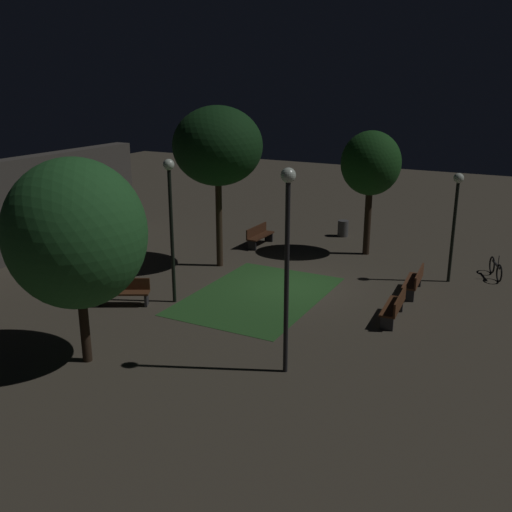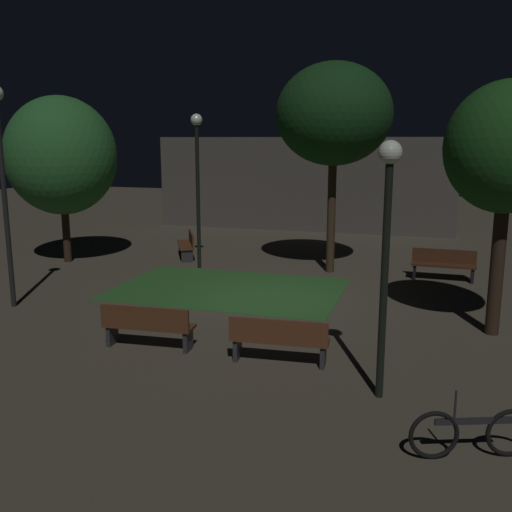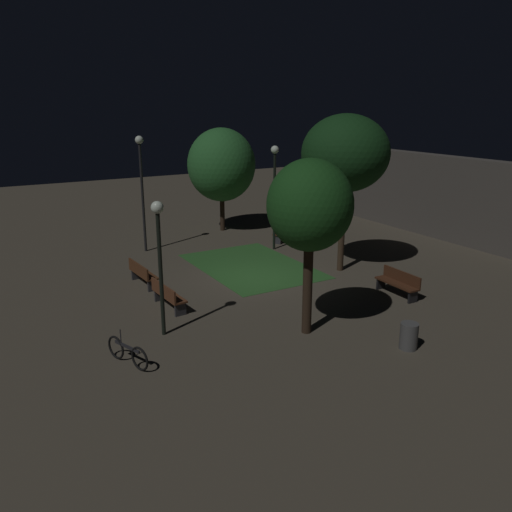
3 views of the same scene
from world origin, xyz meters
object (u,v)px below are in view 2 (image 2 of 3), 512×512
(bench_near_trees, at_px, (147,325))
(bicycle, at_px, (472,433))
(bench_front_right, at_px, (188,244))
(tree_right_canopy, at_px, (61,156))
(lamp_post_plaza_west, at_px, (197,166))
(tree_back_right, at_px, (334,115))
(lamp_post_path_center, at_px, (1,163))
(lamp_post_near_wall, at_px, (387,224))
(bench_back_row, at_px, (444,264))
(bench_front_left, at_px, (279,339))
(tree_tall_center, at_px, (507,149))

(bench_near_trees, distance_m, bicycle, 6.26)
(bench_front_right, relative_size, tree_right_canopy, 0.34)
(lamp_post_plaza_west, bearing_deg, tree_back_right, 9.30)
(tree_right_canopy, relative_size, lamp_post_path_center, 1.03)
(lamp_post_near_wall, distance_m, lamp_post_plaza_west, 10.07)
(lamp_post_plaza_west, bearing_deg, lamp_post_near_wall, -50.87)
(bench_back_row, bearing_deg, tree_right_canopy, -175.12)
(lamp_post_path_center, bearing_deg, bench_back_row, 30.47)
(bench_front_right, xyz_separation_m, lamp_post_path_center, (-1.69, -6.71, 3.01))
(bench_front_left, xyz_separation_m, lamp_post_plaza_west, (-4.47, 6.97, 2.75))
(bench_front_left, xyz_separation_m, bench_back_row, (2.94, 7.58, 0.00))
(bench_front_right, xyz_separation_m, tree_tall_center, (9.35, -5.41, 3.36))
(bench_front_right, bearing_deg, lamp_post_plaza_west, -53.82)
(lamp_post_path_center, bearing_deg, bicycle, -20.88)
(tree_tall_center, bearing_deg, tree_back_right, 132.16)
(lamp_post_near_wall, bearing_deg, lamp_post_plaza_west, 129.13)
(bench_near_trees, relative_size, lamp_post_near_wall, 0.45)
(bicycle, bearing_deg, tree_right_canopy, 144.07)
(bench_front_right, xyz_separation_m, lamp_post_near_wall, (7.35, -9.18, 2.30))
(bench_front_left, xyz_separation_m, bicycle, (3.17, -2.31, -0.14))
(bench_back_row, height_order, tree_right_canopy, tree_right_canopy)
(tree_back_right, relative_size, lamp_post_plaza_west, 1.30)
(bench_near_trees, xyz_separation_m, tree_back_right, (2.25, 7.64, 4.25))
(bench_back_row, distance_m, tree_tall_center, 5.81)
(bench_back_row, distance_m, bicycle, 9.89)
(lamp_post_near_wall, bearing_deg, bench_front_right, 128.70)
(bench_front_left, bearing_deg, bicycle, -36.02)
(bench_back_row, distance_m, lamp_post_plaza_west, 7.93)
(tree_back_right, distance_m, lamp_post_path_center, 9.14)
(bench_near_trees, bearing_deg, bicycle, -21.62)
(lamp_post_path_center, bearing_deg, bench_front_right, 75.85)
(bench_back_row, bearing_deg, lamp_post_near_wall, -97.19)
(bench_back_row, bearing_deg, lamp_post_plaza_west, -175.28)
(lamp_post_path_center, bearing_deg, tree_tall_center, 6.69)
(bench_back_row, bearing_deg, bench_front_right, 174.84)
(bench_near_trees, distance_m, lamp_post_near_wall, 5.14)
(lamp_post_near_wall, xyz_separation_m, lamp_post_path_center, (-9.04, 2.47, 0.71))
(bench_front_left, height_order, lamp_post_path_center, lamp_post_path_center)
(bench_back_row, bearing_deg, tree_back_right, 179.04)
(bench_front_right, bearing_deg, bench_near_trees, -71.26)
(tree_right_canopy, relative_size, tree_back_right, 0.86)
(bicycle, bearing_deg, lamp_post_plaza_west, 129.49)
(tree_tall_center, distance_m, bicycle, 6.34)
(lamp_post_path_center, bearing_deg, tree_right_canopy, 111.04)
(tree_tall_center, distance_m, lamp_post_path_center, 11.12)
(tree_right_canopy, bearing_deg, bench_near_trees, -45.64)
(bench_back_row, relative_size, bicycle, 1.14)
(bench_front_right, distance_m, tree_right_canopy, 5.01)
(bench_front_left, height_order, lamp_post_plaza_west, lamp_post_plaza_west)
(tree_tall_center, distance_m, tree_back_right, 6.41)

